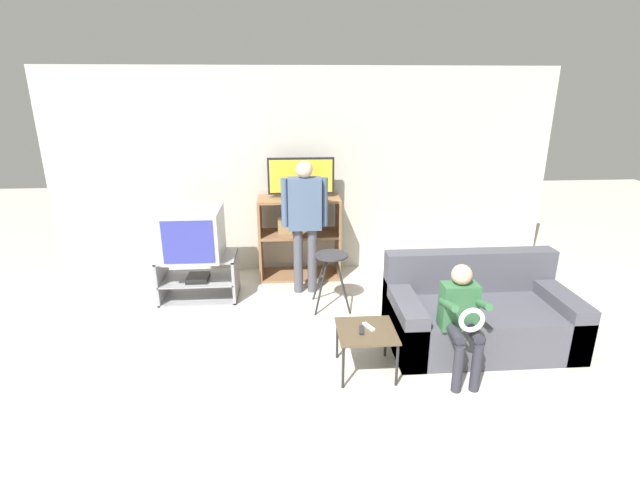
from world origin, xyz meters
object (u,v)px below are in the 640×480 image
at_px(tv_stand, 199,277).
at_px(television_flat, 301,179).
at_px(person_standing_adult, 305,215).
at_px(person_seated_child, 462,314).
at_px(couch, 478,315).
at_px(television_main, 194,233).
at_px(folding_stool, 331,264).
at_px(media_shelf, 299,237).
at_px(remote_control_white, 369,327).
at_px(snack_table, 366,334).
at_px(remote_control_black, 361,330).

xyz_separation_m(tv_stand, television_flat, (1.22, 0.57, 1.03)).
relative_size(person_standing_adult, person_seated_child, 1.60).
bearing_deg(couch, television_main, 157.28).
bearing_deg(folding_stool, media_shelf, 109.37).
relative_size(television_flat, remote_control_white, 5.69).
bearing_deg(couch, media_shelf, 133.16).
bearing_deg(person_seated_child, snack_table, 171.86).
relative_size(television_main, couch, 0.38).
bearing_deg(media_shelf, couch, -46.84).
height_order(media_shelf, snack_table, media_shelf).
xyz_separation_m(folding_stool, person_standing_adult, (-0.27, 0.43, 0.44)).
bearing_deg(person_standing_adult, remote_control_black, -76.78).
bearing_deg(remote_control_black, person_standing_adult, 111.01).
xyz_separation_m(media_shelf, couch, (1.65, -1.76, -0.26)).
distance_m(television_main, folding_stool, 1.59).
bearing_deg(tv_stand, person_standing_adult, 2.86).
distance_m(folding_stool, remote_control_black, 1.29).
relative_size(tv_stand, person_standing_adult, 0.55).
bearing_deg(media_shelf, folding_stool, -70.63).
relative_size(snack_table, remote_control_white, 3.42).
bearing_deg(television_main, remote_control_white, -42.38).
height_order(television_flat, couch, television_flat).
bearing_deg(television_main, remote_control_black, -44.46).
xyz_separation_m(television_main, television_flat, (1.24, 0.59, 0.49)).
bearing_deg(person_seated_child, remote_control_white, 168.87).
distance_m(media_shelf, folding_stool, 0.97).
bearing_deg(remote_control_white, couch, -6.87).
bearing_deg(television_flat, snack_table, -78.08).
xyz_separation_m(couch, person_standing_adult, (-1.60, 1.28, 0.68)).
relative_size(media_shelf, television_flat, 1.28).
bearing_deg(media_shelf, tv_stand, -155.25).
bearing_deg(couch, television_flat, 132.18).
xyz_separation_m(television_main, media_shelf, (1.20, 0.57, -0.26)).
bearing_deg(snack_table, remote_control_black, -163.68).
xyz_separation_m(television_main, couch, (2.86, -1.20, -0.51)).
xyz_separation_m(television_flat, person_standing_adult, (0.02, -0.51, -0.33)).
bearing_deg(snack_table, folding_stool, 97.93).
xyz_separation_m(tv_stand, folding_stool, (1.51, -0.37, 0.26)).
bearing_deg(snack_table, person_standing_adult, 104.75).
bearing_deg(remote_control_black, media_shelf, 109.47).
height_order(folding_stool, remote_control_black, folding_stool).
distance_m(media_shelf, person_seated_child, 2.62).
relative_size(couch, person_standing_adult, 1.07).
distance_m(remote_control_black, couch, 1.28).
bearing_deg(couch, remote_control_white, -161.35).
xyz_separation_m(folding_stool, remote_control_black, (0.13, -1.28, -0.10)).
bearing_deg(person_standing_adult, remote_control_white, -74.11).
xyz_separation_m(television_main, folding_stool, (1.53, -0.35, -0.28)).
relative_size(tv_stand, remote_control_black, 6.08).
bearing_deg(television_flat, media_shelf, -140.89).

